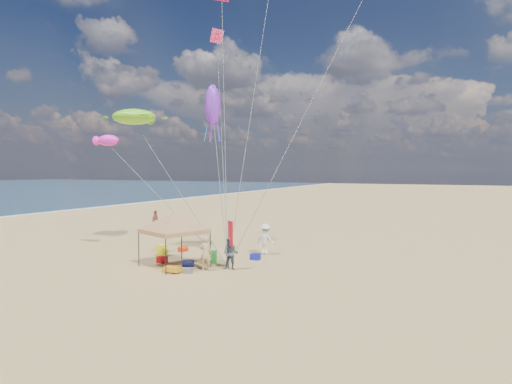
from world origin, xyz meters
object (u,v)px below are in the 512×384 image
at_px(cooler_blue, 255,257).
at_px(beach_cart, 172,269).
at_px(chair_yellow, 162,250).
at_px(person_near_b, 231,254).
at_px(canopy_tent, 174,214).
at_px(feather_flag, 230,236).
at_px(person_near_a, 206,253).
at_px(person_near_c, 265,239).
at_px(person_far_a, 155,221).
at_px(chair_green, 211,257).
at_px(cooler_red, 162,260).

relative_size(cooler_blue, beach_cart, 0.60).
xyz_separation_m(chair_yellow, person_near_b, (5.61, -1.41, 0.51)).
xyz_separation_m(canopy_tent, chair_yellow, (-2.49, 2.10, -2.54)).
xyz_separation_m(feather_flag, person_near_a, (-1.13, -0.60, -0.88)).
distance_m(beach_cart, person_near_c, 6.93).
distance_m(feather_flag, person_near_a, 1.55).
xyz_separation_m(person_near_c, person_far_a, (-12.84, 5.35, -0.06)).
distance_m(chair_green, person_near_b, 2.14).
bearing_deg(person_far_a, cooler_blue, -129.83).
distance_m(cooler_red, beach_cart, 2.63).
bearing_deg(feather_flag, person_near_c, 90.98).
distance_m(beach_cart, person_near_a, 1.89).
height_order(feather_flag, person_near_b, feather_flag).
xyz_separation_m(feather_flag, chair_green, (-1.86, 1.10, -1.45)).
bearing_deg(cooler_red, person_near_b, 2.71).
bearing_deg(beach_cart, cooler_red, 138.99).
bearing_deg(chair_yellow, canopy_tent, -40.16).
distance_m(chair_green, person_near_a, 1.94).
bearing_deg(cooler_blue, person_near_a, -107.87).
xyz_separation_m(chair_green, person_far_a, (-11.06, 8.93, 0.55)).
distance_m(person_near_a, person_far_a, 15.88).
xyz_separation_m(canopy_tent, cooler_red, (-1.22, 0.48, -2.70)).
relative_size(cooler_blue, person_far_a, 0.30).
distance_m(cooler_red, person_near_c, 6.46).
bearing_deg(cooler_red, chair_yellow, 128.17).
bearing_deg(cooler_blue, beach_cart, -116.77).
relative_size(canopy_tent, cooler_red, 9.71).
bearing_deg(chair_yellow, beach_cart, -45.76).
xyz_separation_m(cooler_blue, person_near_a, (-1.16, -3.59, 0.73)).
distance_m(beach_cart, person_far_a, 15.86).
bearing_deg(chair_green, person_near_b, -28.23).
bearing_deg(feather_flag, chair_green, 149.49).
bearing_deg(person_near_c, chair_green, 71.32).
bearing_deg(feather_flag, cooler_red, -178.84).
bearing_deg(person_far_a, cooler_red, -151.10).
relative_size(chair_green, person_near_a, 0.38).
height_order(canopy_tent, chair_yellow, canopy_tent).
relative_size(beach_cart, person_near_c, 0.47).
distance_m(cooler_red, chair_green, 2.78).
xyz_separation_m(cooler_blue, person_far_a, (-12.95, 7.04, 0.71)).
height_order(cooler_red, person_near_b, person_near_b).
relative_size(cooler_red, beach_cart, 0.60).
relative_size(cooler_blue, chair_green, 0.77).
relative_size(feather_flag, person_far_a, 1.48).
bearing_deg(person_near_b, person_near_c, 76.94).
height_order(cooler_red, person_far_a, person_far_a).
bearing_deg(cooler_blue, person_far_a, 151.45).
bearing_deg(beach_cart, chair_yellow, 134.24).
height_order(cooler_blue, person_near_b, person_near_b).
relative_size(cooler_blue, person_near_b, 0.31).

